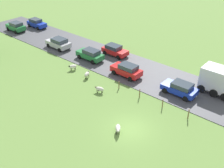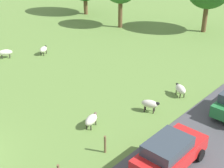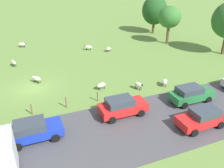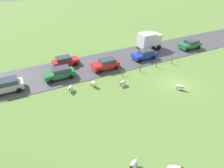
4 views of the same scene
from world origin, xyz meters
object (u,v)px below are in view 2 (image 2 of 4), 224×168
sheep_3 (91,120)px  sheep_7 (180,89)px  sheep_4 (43,49)px  sheep_6 (150,104)px  sheep_0 (5,52)px  car_5 (170,152)px

sheep_3 → sheep_7: 6.96m
sheep_4 → sheep_7: sheep_7 is taller
sheep_4 → sheep_6: (12.74, -1.56, 0.07)m
sheep_0 → sheep_4: 3.25m
sheep_0 → sheep_7: 15.46m
sheep_4 → car_5: (16.52, -5.19, 0.43)m
car_5 → sheep_3: bearing=-179.8°
car_5 → sheep_7: bearing=117.4°
sheep_7 → car_5: 7.54m
sheep_4 → sheep_6: size_ratio=0.92×
sheep_0 → sheep_7: bearing=15.8°
sheep_0 → sheep_6: bearing=4.5°
sheep_6 → sheep_7: sheep_6 is taller
sheep_3 → sheep_6: size_ratio=1.03×
sheep_3 → sheep_0: bearing=169.1°
sheep_6 → sheep_7: size_ratio=1.01×
sheep_4 → sheep_7: size_ratio=0.94×
sheep_6 → sheep_4: bearing=173.0°
sheep_4 → car_5: car_5 is taller
sheep_3 → sheep_4: 12.35m
sheep_4 → sheep_6: sheep_6 is taller
sheep_0 → sheep_7: sheep_7 is taller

